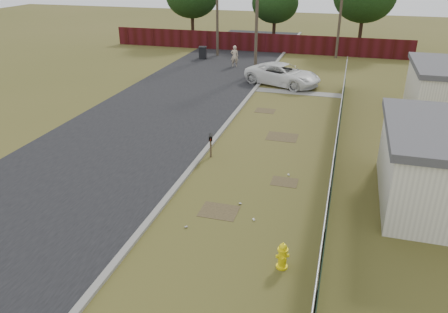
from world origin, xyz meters
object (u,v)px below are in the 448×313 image
(pedestrian, at_px, (235,56))
(trash_bin, at_px, (203,52))
(pickup_truck, at_px, (283,74))
(fire_hydrant, at_px, (283,256))
(mailbox, at_px, (211,139))

(pedestrian, bearing_deg, trash_bin, -42.21)
(trash_bin, bearing_deg, pedestrian, -31.94)
(pedestrian, xyz_separation_m, trash_bin, (-3.66, 2.28, -0.33))
(pickup_truck, bearing_deg, fire_hydrant, -149.91)
(trash_bin, bearing_deg, mailbox, -70.47)
(fire_hydrant, height_order, pickup_truck, pickup_truck)
(mailbox, relative_size, pedestrian, 0.63)
(mailbox, height_order, pedestrian, pedestrian)
(pedestrian, distance_m, trash_bin, 4.32)
(fire_hydrant, bearing_deg, pedestrian, 107.85)
(fire_hydrant, relative_size, mailbox, 0.79)
(mailbox, bearing_deg, pickup_truck, 84.83)
(fire_hydrant, height_order, mailbox, mailbox)
(mailbox, height_order, trash_bin, mailbox)
(fire_hydrant, relative_size, trash_bin, 0.81)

